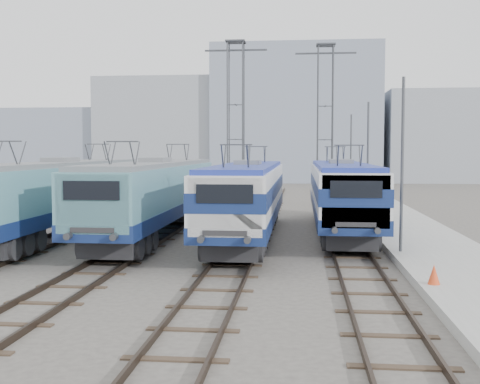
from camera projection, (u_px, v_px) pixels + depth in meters
name	position (u px, v px, depth m)	size (l,w,h in m)	color
ground	(172.00, 264.00, 22.18)	(160.00, 160.00, 0.00)	#514C47
platform	(414.00, 234.00, 29.08)	(4.00, 70.00, 0.30)	#9E9E99
locomotive_far_left	(60.00, 192.00, 28.71)	(2.84, 17.91, 3.37)	navy
locomotive_center_left	(155.00, 192.00, 28.83)	(2.83, 17.87, 3.36)	navy
locomotive_center_right	(248.00, 193.00, 28.17)	(2.75, 17.36, 3.26)	navy
locomotive_far_right	(341.00, 190.00, 30.43)	(2.75, 17.37, 3.26)	navy
catenary_tower_west	(236.00, 117.00, 43.56)	(4.50, 1.20, 12.00)	#3F4247
catenary_tower_east	(325.00, 118.00, 44.89)	(4.50, 1.20, 12.00)	#3F4247
mast_front	(402.00, 169.00, 23.06)	(0.12, 0.12, 7.00)	#3F4247
mast_mid	(368.00, 162.00, 34.97)	(0.12, 0.12, 7.00)	#3F4247
mast_rear	(351.00, 159.00, 46.88)	(0.12, 0.12, 7.00)	#3F4247
safety_cone	(434.00, 274.00, 17.52)	(0.35, 0.35, 0.58)	#E0461D
building_west	(168.00, 131.00, 84.65)	(18.00, 12.00, 14.00)	#9298A2
building_center	(296.00, 116.00, 82.69)	(22.00, 14.00, 18.00)	#828DA1
building_east	(445.00, 137.00, 80.88)	(16.00, 12.00, 12.00)	#9298A2
building_far_west	(59.00, 145.00, 86.40)	(14.00, 10.00, 10.00)	#828DA1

